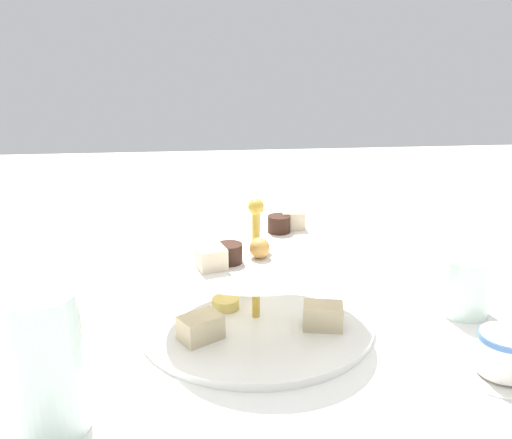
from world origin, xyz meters
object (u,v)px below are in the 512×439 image
Objects in this scene: water_glass_tall_right at (46,363)px; teacup_with_saucer at (505,356)px; tiered_serving_stand at (256,290)px; water_glass_short_left at (464,284)px; butter_knife_left at (84,268)px.

water_glass_tall_right is 0.46m from teacup_with_saucer.
tiered_serving_stand is 3.32× the size of teacup_with_saucer.
teacup_with_saucer is at bearing -175.48° from water_glass_tall_right.
water_glass_short_left is 0.15m from teacup_with_saucer.
butter_knife_left is (0.53, -0.20, -0.04)m from water_glass_short_left.
tiered_serving_stand is 3.85× the size of water_glass_short_left.
teacup_with_saucer is at bearing 84.12° from butter_knife_left.
water_glass_tall_right is at bearing 4.52° from teacup_with_saucer.
tiered_serving_stand reaches higher than butter_knife_left.
tiered_serving_stand reaches higher than teacup_with_saucer.
butter_knife_left is at bearing -83.41° from water_glass_tall_right.
water_glass_short_left is 0.86× the size of teacup_with_saucer.
water_glass_tall_right is (0.21, 0.18, 0.02)m from tiered_serving_stand.
tiered_serving_stand is at bearing -30.01° from teacup_with_saucer.
water_glass_tall_right reaches higher than teacup_with_saucer.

